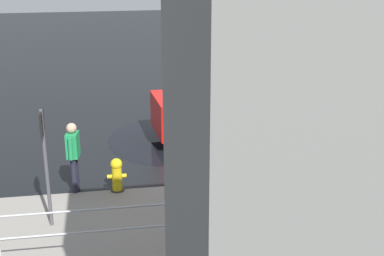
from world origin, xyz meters
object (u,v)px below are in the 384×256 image
(moving_hatchback, at_px, (227,103))
(pedestrian, at_px, (73,152))
(fire_hydrant, at_px, (117,176))
(sign_post, at_px, (45,152))

(moving_hatchback, xyz_separation_m, pedestrian, (4.09, 2.89, -0.07))
(fire_hydrant, bearing_deg, pedestrian, -9.29)
(moving_hatchback, relative_size, sign_post, 1.68)
(moving_hatchback, distance_m, sign_post, 6.30)
(pedestrian, relative_size, sign_post, 0.68)
(pedestrian, height_order, sign_post, sign_post)
(moving_hatchback, height_order, pedestrian, moving_hatchback)
(moving_hatchback, height_order, sign_post, sign_post)
(fire_hydrant, relative_size, sign_post, 0.33)
(sign_post, bearing_deg, moving_hatchback, -135.87)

